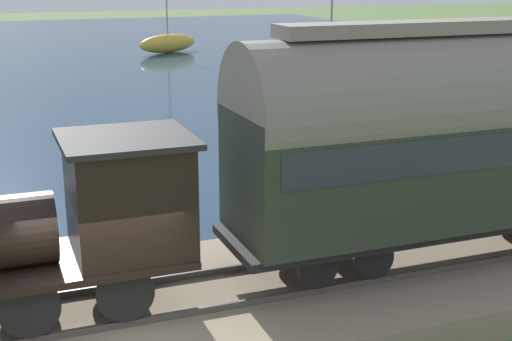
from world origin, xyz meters
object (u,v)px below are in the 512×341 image
at_px(sailboat_teal, 330,72).
at_px(rowboat_far_out, 139,159).
at_px(sailboat_yellow, 168,43).
at_px(steam_locomotive, 50,221).
at_px(passenger_coach, 453,129).

xyz_separation_m(sailboat_teal, rowboat_far_out, (-12.96, 13.37, -0.44)).
distance_m(sailboat_teal, sailboat_yellow, 18.89).
xyz_separation_m(steam_locomotive, sailboat_teal, (23.82, -17.01, -1.59)).
relative_size(steam_locomotive, sailboat_yellow, 0.97).
xyz_separation_m(steam_locomotive, passenger_coach, (-0.00, -7.60, 0.90)).
bearing_deg(rowboat_far_out, sailboat_teal, -85.08).
bearing_deg(passenger_coach, sailboat_yellow, -6.67).
relative_size(passenger_coach, rowboat_far_out, 4.75).
distance_m(steam_locomotive, sailboat_teal, 29.31).
bearing_deg(sailboat_yellow, rowboat_far_out, 138.36).
bearing_deg(passenger_coach, rowboat_far_out, 20.05).
distance_m(steam_locomotive, passenger_coach, 7.65).
xyz_separation_m(sailboat_yellow, rowboat_far_out, (-31.31, 8.89, -0.47)).
bearing_deg(rowboat_far_out, passenger_coach, 160.87).
xyz_separation_m(steam_locomotive, rowboat_far_out, (10.86, -3.64, -2.03)).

